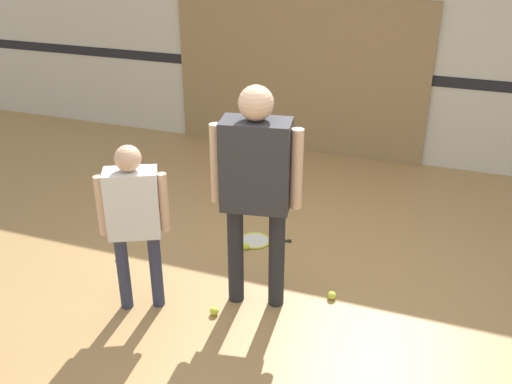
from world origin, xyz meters
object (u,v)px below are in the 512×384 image
at_px(tennis_ball_stray_right, 120,255).
at_px(tennis_ball_near_instructor, 214,311).
at_px(racket_spare_on_floor, 257,241).
at_px(tennis_ball_by_spare_racket, 246,246).
at_px(person_student_left, 134,212).
at_px(tennis_ball_stray_left, 332,295).
at_px(person_instructor, 256,177).

bearing_deg(tennis_ball_stray_right, tennis_ball_near_instructor, -21.76).
xyz_separation_m(racket_spare_on_floor, tennis_ball_stray_right, (-1.02, -0.67, 0.02)).
bearing_deg(tennis_ball_near_instructor, tennis_ball_by_spare_racket, 96.48).
xyz_separation_m(tennis_ball_near_instructor, tennis_ball_stray_right, (-1.08, 0.43, 0.00)).
height_order(person_student_left, tennis_ball_stray_right, person_student_left).
bearing_deg(tennis_ball_stray_left, person_instructor, -158.00).
bearing_deg(tennis_ball_stray_right, racket_spare_on_floor, 33.47).
relative_size(tennis_ball_near_instructor, tennis_ball_by_spare_racket, 1.00).
xyz_separation_m(tennis_ball_stray_left, tennis_ball_stray_right, (-1.87, -0.06, 0.00)).
height_order(person_instructor, tennis_ball_by_spare_racket, person_instructor).
height_order(person_student_left, tennis_ball_by_spare_racket, person_student_left).
xyz_separation_m(racket_spare_on_floor, tennis_ball_near_instructor, (0.06, -1.11, 0.02)).
xyz_separation_m(person_instructor, person_student_left, (-0.80, -0.35, -0.25)).
xyz_separation_m(person_student_left, tennis_ball_by_spare_racket, (0.45, 1.03, -0.78)).
xyz_separation_m(person_instructor, racket_spare_on_floor, (-0.30, 0.84, -1.05)).
relative_size(tennis_ball_stray_left, tennis_ball_stray_right, 1.00).
bearing_deg(tennis_ball_by_spare_racket, person_student_left, -113.80).
relative_size(person_instructor, tennis_ball_by_spare_racket, 25.90).
distance_m(tennis_ball_by_spare_racket, tennis_ball_stray_left, 1.00).
relative_size(racket_spare_on_floor, tennis_ball_by_spare_racket, 7.67).
relative_size(tennis_ball_near_instructor, tennis_ball_stray_right, 1.00).
xyz_separation_m(person_instructor, tennis_ball_near_instructor, (-0.24, -0.27, -1.02)).
relative_size(person_student_left, tennis_ball_by_spare_racket, 19.90).
xyz_separation_m(tennis_ball_near_instructor, tennis_ball_by_spare_racket, (-0.11, 0.95, 0.00)).
bearing_deg(tennis_ball_stray_left, person_student_left, -157.05).
relative_size(person_student_left, racket_spare_on_floor, 2.59).
distance_m(person_instructor, racket_spare_on_floor, 1.38).
xyz_separation_m(tennis_ball_near_instructor, tennis_ball_stray_left, (0.78, 0.49, 0.00)).
distance_m(person_student_left, racket_spare_on_floor, 1.52).
bearing_deg(tennis_ball_near_instructor, racket_spare_on_floor, 93.24).
height_order(racket_spare_on_floor, tennis_ball_stray_left, tennis_ball_stray_left).
xyz_separation_m(person_instructor, tennis_ball_stray_left, (0.55, 0.22, -1.02)).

